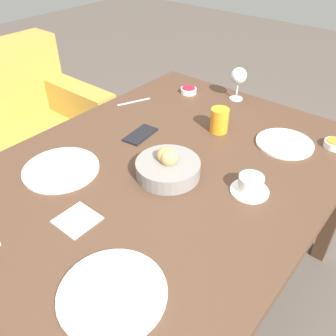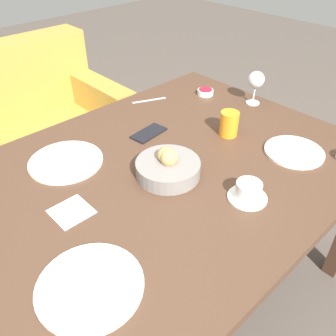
{
  "view_description": "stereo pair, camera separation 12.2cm",
  "coord_description": "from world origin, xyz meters",
  "px_view_note": "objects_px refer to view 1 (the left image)",
  "views": [
    {
      "loc": [
        -0.72,
        -0.66,
        1.5
      ],
      "look_at": [
        0.04,
        -0.04,
        0.77
      ],
      "focal_mm": 38.0,
      "sensor_mm": 36.0,
      "label": 1
    },
    {
      "loc": [
        -0.64,
        -0.75,
        1.5
      ],
      "look_at": [
        0.04,
        -0.04,
        0.77
      ],
      "focal_mm": 38.0,
      "sensor_mm": 36.0,
      "label": 2
    }
  ],
  "objects_px": {
    "coffee_cup": "(250,185)",
    "knife_silver": "(134,102)",
    "plate_far_center": "(61,169)",
    "cell_phone": "(140,135)",
    "jam_bowl_honey": "(335,144)",
    "juice_glass": "(219,120)",
    "napkin": "(77,220)",
    "plate_near_left": "(112,293)",
    "wine_glass": "(239,77)",
    "plate_near_right": "(285,143)",
    "jam_bowl_berry": "(189,90)",
    "bread_basket": "(168,167)"
  },
  "relations": [
    {
      "from": "coffee_cup",
      "to": "knife_silver",
      "type": "relative_size",
      "value": 0.81
    },
    {
      "from": "plate_far_center",
      "to": "cell_phone",
      "type": "distance_m",
      "value": 0.36
    },
    {
      "from": "jam_bowl_honey",
      "to": "knife_silver",
      "type": "bearing_deg",
      "value": 103.53
    },
    {
      "from": "juice_glass",
      "to": "cell_phone",
      "type": "height_order",
      "value": "juice_glass"
    },
    {
      "from": "jam_bowl_honey",
      "to": "knife_silver",
      "type": "xyz_separation_m",
      "value": [
        -0.21,
        0.87,
        -0.01
      ]
    },
    {
      "from": "coffee_cup",
      "to": "knife_silver",
      "type": "bearing_deg",
      "value": 72.56
    },
    {
      "from": "jam_bowl_honey",
      "to": "plate_far_center",
      "type": "bearing_deg",
      "value": 137.72
    },
    {
      "from": "knife_silver",
      "to": "cell_phone",
      "type": "bearing_deg",
      "value": -131.3
    },
    {
      "from": "cell_phone",
      "to": "napkin",
      "type": "bearing_deg",
      "value": -158.78
    },
    {
      "from": "plate_near_left",
      "to": "knife_silver",
      "type": "height_order",
      "value": "plate_near_left"
    },
    {
      "from": "plate_far_center",
      "to": "wine_glass",
      "type": "distance_m",
      "value": 0.92
    },
    {
      "from": "jam_bowl_honey",
      "to": "coffee_cup",
      "type": "bearing_deg",
      "value": 164.6
    },
    {
      "from": "knife_silver",
      "to": "coffee_cup",
      "type": "bearing_deg",
      "value": -107.44
    },
    {
      "from": "plate_near_left",
      "to": "coffee_cup",
      "type": "height_order",
      "value": "coffee_cup"
    },
    {
      "from": "plate_near_right",
      "to": "jam_bowl_berry",
      "type": "height_order",
      "value": "jam_bowl_berry"
    },
    {
      "from": "plate_far_center",
      "to": "wine_glass",
      "type": "bearing_deg",
      "value": -11.62
    },
    {
      "from": "bread_basket",
      "to": "napkin",
      "type": "distance_m",
      "value": 0.35
    },
    {
      "from": "juice_glass",
      "to": "cell_phone",
      "type": "relative_size",
      "value": 0.64
    },
    {
      "from": "bread_basket",
      "to": "coffee_cup",
      "type": "xyz_separation_m",
      "value": [
        0.1,
        -0.26,
        -0.01
      ]
    },
    {
      "from": "plate_near_left",
      "to": "wine_glass",
      "type": "relative_size",
      "value": 1.72
    },
    {
      "from": "plate_far_center",
      "to": "knife_silver",
      "type": "bearing_deg",
      "value": 17.56
    },
    {
      "from": "wine_glass",
      "to": "juice_glass",
      "type": "bearing_deg",
      "value": -162.24
    },
    {
      "from": "cell_phone",
      "to": "plate_far_center",
      "type": "bearing_deg",
      "value": 170.92
    },
    {
      "from": "coffee_cup",
      "to": "napkin",
      "type": "distance_m",
      "value": 0.55
    },
    {
      "from": "wine_glass",
      "to": "knife_silver",
      "type": "height_order",
      "value": "wine_glass"
    },
    {
      "from": "coffee_cup",
      "to": "jam_bowl_honey",
      "type": "relative_size",
      "value": 1.63
    },
    {
      "from": "jam_bowl_berry",
      "to": "napkin",
      "type": "height_order",
      "value": "jam_bowl_berry"
    },
    {
      "from": "bread_basket",
      "to": "knife_silver",
      "type": "height_order",
      "value": "bread_basket"
    },
    {
      "from": "plate_far_center",
      "to": "cell_phone",
      "type": "xyz_separation_m",
      "value": [
        0.35,
        -0.06,
        -0.0
      ]
    },
    {
      "from": "knife_silver",
      "to": "plate_near_left",
      "type": "bearing_deg",
      "value": -139.08
    },
    {
      "from": "jam_bowl_berry",
      "to": "bread_basket",
      "type": "bearing_deg",
      "value": -149.4
    },
    {
      "from": "bread_basket",
      "to": "plate_near_right",
      "type": "bearing_deg",
      "value": -27.67
    },
    {
      "from": "cell_phone",
      "to": "plate_near_right",
      "type": "bearing_deg",
      "value": -57.46
    },
    {
      "from": "plate_near_left",
      "to": "juice_glass",
      "type": "xyz_separation_m",
      "value": [
        0.81,
        0.22,
        0.05
      ]
    },
    {
      "from": "cell_phone",
      "to": "coffee_cup",
      "type": "bearing_deg",
      "value": -93.49
    },
    {
      "from": "jam_bowl_honey",
      "to": "cell_phone",
      "type": "distance_m",
      "value": 0.76
    },
    {
      "from": "jam_bowl_berry",
      "to": "knife_silver",
      "type": "relative_size",
      "value": 0.5
    },
    {
      "from": "plate_near_left",
      "to": "plate_near_right",
      "type": "xyz_separation_m",
      "value": [
        0.89,
        -0.03,
        0.0
      ]
    },
    {
      "from": "plate_near_right",
      "to": "juice_glass",
      "type": "relative_size",
      "value": 2.21
    },
    {
      "from": "jam_bowl_berry",
      "to": "plate_far_center",
      "type": "bearing_deg",
      "value": -177.52
    },
    {
      "from": "bread_basket",
      "to": "wine_glass",
      "type": "distance_m",
      "value": 0.69
    },
    {
      "from": "coffee_cup",
      "to": "cell_phone",
      "type": "xyz_separation_m",
      "value": [
        0.03,
        0.52,
        -0.02
      ]
    },
    {
      "from": "jam_bowl_honey",
      "to": "napkin",
      "type": "height_order",
      "value": "jam_bowl_honey"
    },
    {
      "from": "plate_near_left",
      "to": "bread_basket",
      "type": "bearing_deg",
      "value": 23.58
    },
    {
      "from": "plate_near_left",
      "to": "jam_bowl_honey",
      "type": "xyz_separation_m",
      "value": [
        1.0,
        -0.19,
        0.01
      ]
    },
    {
      "from": "jam_bowl_honey",
      "to": "knife_silver",
      "type": "height_order",
      "value": "jam_bowl_honey"
    },
    {
      "from": "jam_bowl_honey",
      "to": "juice_glass",
      "type": "bearing_deg",
      "value": 113.73
    },
    {
      "from": "plate_near_left",
      "to": "plate_far_center",
      "type": "distance_m",
      "value": 0.56
    },
    {
      "from": "jam_bowl_berry",
      "to": "jam_bowl_honey",
      "type": "height_order",
      "value": "same"
    },
    {
      "from": "napkin",
      "to": "cell_phone",
      "type": "distance_m",
      "value": 0.51
    }
  ]
}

